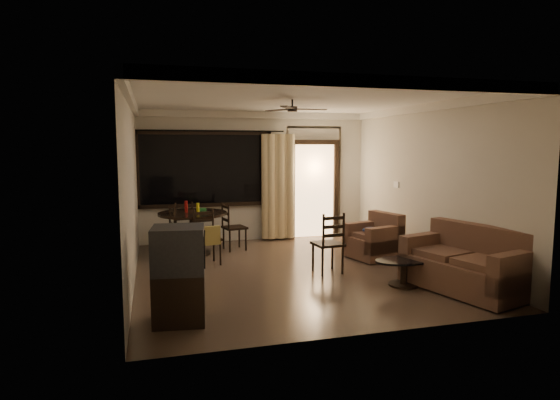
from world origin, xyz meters
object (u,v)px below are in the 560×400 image
object	(u,v)px
dining_chair_east	(234,236)
coffee_table	(404,268)
tv_cabinet	(179,275)
sofa	(467,266)
armchair	(375,240)
dining_table	(193,221)
dining_chair_south	(208,247)
dining_chair_west	(163,243)
side_chair	(328,255)
dining_chair_north	(182,234)

from	to	relation	value
dining_chair_east	coffee_table	distance (m)	3.66
tv_cabinet	coffee_table	xyz separation A→B (m)	(3.29, 0.59, -0.31)
sofa	armchair	world-z (taller)	sofa
dining_table	armchair	distance (m)	3.44
dining_table	dining_chair_south	bearing A→B (deg)	-77.89
dining_chair_west	armchair	bearing A→B (deg)	62.97
sofa	dining_chair_south	bearing A→B (deg)	128.67
dining_chair_west	dining_chair_east	world-z (taller)	same
dining_chair_south	tv_cabinet	xyz separation A→B (m)	(-0.64, -2.63, 0.27)
dining_chair_west	armchair	distance (m)	3.92
dining_table	sofa	world-z (taller)	dining_table
dining_chair_west	coffee_table	world-z (taller)	dining_chair_west
sofa	side_chair	world-z (taller)	side_chair
side_chair	dining_table	bearing A→B (deg)	-49.10
dining_chair_north	coffee_table	xyz separation A→B (m)	(3.00, -3.53, -0.02)
dining_chair_west	tv_cabinet	xyz separation A→B (m)	(0.11, -3.29, 0.29)
coffee_table	armchair	bearing A→B (deg)	77.09
tv_cabinet	coffee_table	distance (m)	3.36
sofa	dining_chair_west	bearing A→B (deg)	127.60
dining_chair_east	armchair	bearing A→B (deg)	-131.62
tv_cabinet	sofa	size ratio (longest dim) A/B	0.61
dining_chair_south	armchair	world-z (taller)	dining_chair_south
dining_chair_south	dining_chair_north	size ratio (longest dim) A/B	1.00
dining_chair_east	tv_cabinet	size ratio (longest dim) A/B	0.83
dining_chair_east	dining_chair_north	world-z (taller)	same
dining_chair_south	tv_cabinet	world-z (taller)	tv_cabinet
dining_chair_east	sofa	xyz separation A→B (m)	(2.77, -3.49, 0.08)
dining_chair_south	sofa	size ratio (longest dim) A/B	0.51
dining_chair_south	sofa	distance (m)	4.21
dining_chair_north	side_chair	distance (m)	3.36
tv_cabinet	side_chair	bearing A→B (deg)	39.48
dining_table	coffee_table	distance (m)	4.06
dining_chair_east	tv_cabinet	bearing A→B (deg)	148.55
dining_chair_south	sofa	xyz separation A→B (m)	(3.41, -2.48, 0.06)
dining_chair_east	dining_chair_north	distance (m)	1.09
dining_chair_west	dining_chair_south	distance (m)	1.00
armchair	tv_cabinet	bearing A→B (deg)	-162.46
dining_chair_east	side_chair	distance (m)	2.40
dining_table	dining_chair_north	world-z (taller)	dining_table
dining_chair_north	tv_cabinet	bearing A→B (deg)	73.80
dining_chair_south	dining_chair_west	bearing A→B (deg)	126.17
dining_chair_west	sofa	size ratio (longest dim) A/B	0.51
side_chair	dining_chair_north	bearing A→B (deg)	-55.19
dining_chair_west	dining_chair_south	world-z (taller)	same
dining_chair_east	armchair	distance (m)	2.76
armchair	coffee_table	distance (m)	1.74
dining_table	dining_chair_east	size ratio (longest dim) A/B	1.37
tv_cabinet	armchair	size ratio (longest dim) A/B	1.16
dining_table	armchair	xyz separation A→B (m)	(3.22, -1.18, -0.30)
dining_chair_south	dining_chair_east	bearing A→B (deg)	45.70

